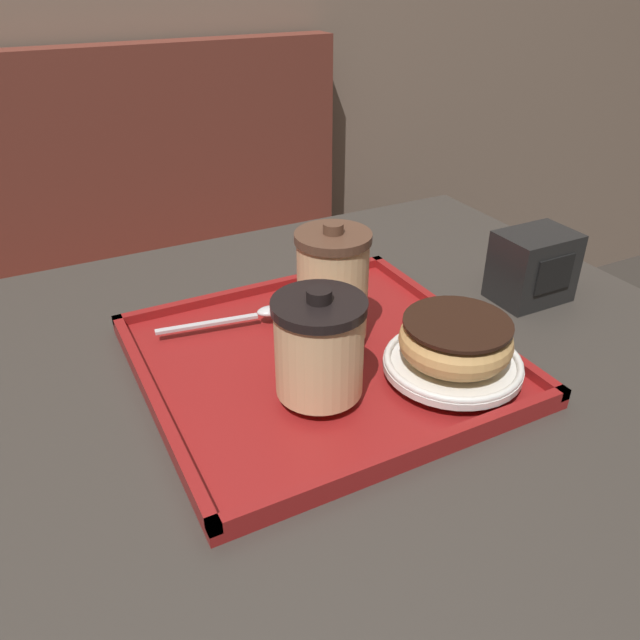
{
  "coord_description": "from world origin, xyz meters",
  "views": [
    {
      "loc": [
        -0.25,
        -0.55,
        1.17
      ],
      "look_at": [
        0.03,
        -0.01,
        0.82
      ],
      "focal_mm": 35.0,
      "sensor_mm": 36.0,
      "label": 1
    }
  ],
  "objects_px": {
    "coffee_cup_front": "(319,346)",
    "spoon": "(251,315)",
    "donut_chocolate_glazed": "(456,339)",
    "coffee_cup_rear": "(333,284)",
    "napkin_dispenser": "(533,267)"
  },
  "relations": [
    {
      "from": "coffee_cup_rear",
      "to": "spoon",
      "type": "height_order",
      "value": "coffee_cup_rear"
    },
    {
      "from": "coffee_cup_front",
      "to": "spoon",
      "type": "distance_m",
      "value": 0.18
    },
    {
      "from": "coffee_cup_front",
      "to": "spoon",
      "type": "bearing_deg",
      "value": 92.83
    },
    {
      "from": "coffee_cup_front",
      "to": "napkin_dispenser",
      "type": "distance_m",
      "value": 0.39
    },
    {
      "from": "coffee_cup_rear",
      "to": "napkin_dispenser",
      "type": "xyz_separation_m",
      "value": [
        0.31,
        -0.01,
        -0.04
      ]
    },
    {
      "from": "donut_chocolate_glazed",
      "to": "spoon",
      "type": "relative_size",
      "value": 0.76
    },
    {
      "from": "coffee_cup_front",
      "to": "donut_chocolate_glazed",
      "type": "height_order",
      "value": "coffee_cup_front"
    },
    {
      "from": "donut_chocolate_glazed",
      "to": "spoon",
      "type": "distance_m",
      "value": 0.26
    },
    {
      "from": "spoon",
      "to": "napkin_dispenser",
      "type": "relative_size",
      "value": 1.56
    },
    {
      "from": "coffee_cup_front",
      "to": "napkin_dispenser",
      "type": "relative_size",
      "value": 1.14
    },
    {
      "from": "napkin_dispenser",
      "to": "donut_chocolate_glazed",
      "type": "bearing_deg",
      "value": -152.7
    },
    {
      "from": "donut_chocolate_glazed",
      "to": "coffee_cup_rear",
      "type": "bearing_deg",
      "value": 122.96
    },
    {
      "from": "coffee_cup_rear",
      "to": "donut_chocolate_glazed",
      "type": "bearing_deg",
      "value": -57.04
    },
    {
      "from": "spoon",
      "to": "napkin_dispenser",
      "type": "bearing_deg",
      "value": -4.32
    },
    {
      "from": "coffee_cup_rear",
      "to": "donut_chocolate_glazed",
      "type": "height_order",
      "value": "coffee_cup_rear"
    }
  ]
}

